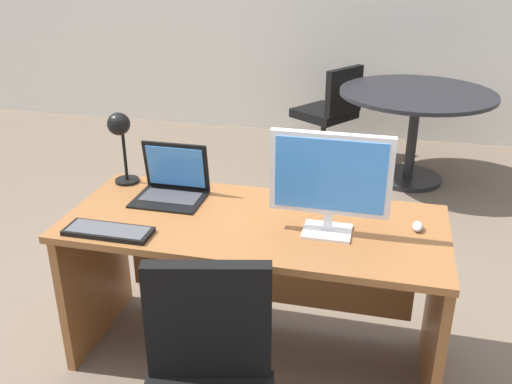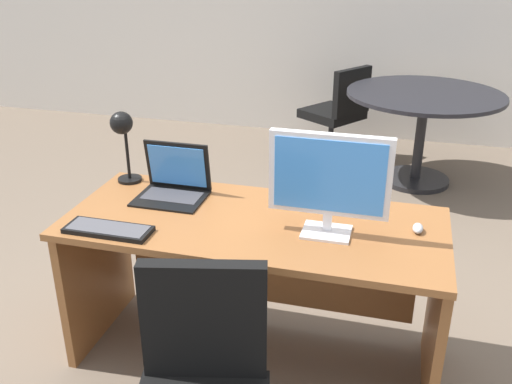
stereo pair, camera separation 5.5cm
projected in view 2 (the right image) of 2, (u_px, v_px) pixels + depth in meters
The scene contains 9 objects.
ground at pixel (309, 220), 4.10m from camera, with size 12.00×12.00×0.00m, color #6B5B4C.
desk at pixel (257, 259), 2.61m from camera, with size 1.65×0.71×0.74m.
monitor at pixel (329, 179), 2.26m from camera, with size 0.49×0.16×0.43m.
laptop at pixel (175, 180), 2.70m from camera, with size 0.32×0.26×0.25m.
keyboard at pixel (108, 229), 2.37m from camera, with size 0.37×0.13×0.02m.
mouse at pixel (418, 228), 2.37m from camera, with size 0.04×0.08×0.03m.
desk_lamp at pixel (123, 132), 2.75m from camera, with size 0.12×0.14×0.37m.
meeting_table at pixel (423, 115), 4.51m from camera, with size 1.22×1.22×0.76m.
meeting_chair_near at pixel (336, 120), 5.23m from camera, with size 0.65×0.64×0.83m.
Camera 2 is at (0.58, -2.13, 1.86)m, focal length 39.94 mm.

